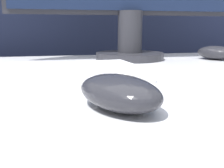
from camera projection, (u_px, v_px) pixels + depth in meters
partition_panel at (54, 101)px, 1.03m from camera, size 5.00×0.03×1.03m
computer_mouse_near at (119, 92)px, 0.29m from camera, size 0.11×0.14×0.04m
keyboard at (28, 75)px, 0.44m from camera, size 0.42×0.19×0.02m
computer_mouse_far at (216, 53)px, 0.75m from camera, size 0.11×0.13×0.04m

